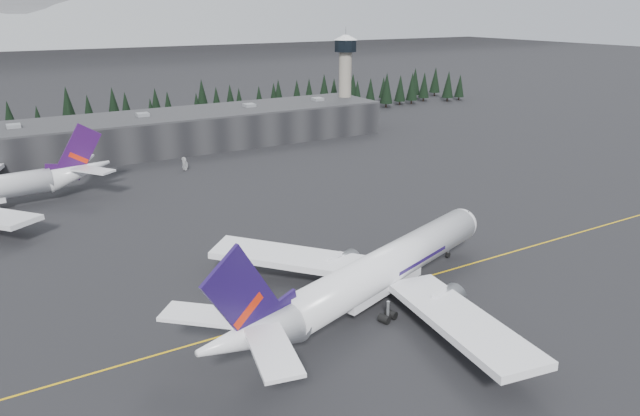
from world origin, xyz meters
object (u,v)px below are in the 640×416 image
jet_main (369,276)px  terminal (173,131)px  gse_vehicle_b (186,168)px  gse_vehicle_a (78,171)px  control_tower (345,71)px

jet_main → terminal: bearing=68.9°
jet_main → gse_vehicle_b: size_ratio=16.14×
terminal → gse_vehicle_b: 31.82m
terminal → gse_vehicle_a: (-35.27, -17.43, -5.52)m
terminal → control_tower: 76.98m
terminal → control_tower: (75.00, 3.00, 17.11)m
gse_vehicle_b → gse_vehicle_a: bearing=-124.4°
control_tower → gse_vehicle_a: 114.40m
terminal → gse_vehicle_b: (-5.59, -30.82, -5.58)m
terminal → control_tower: size_ratio=4.24×
terminal → jet_main: jet_main is taller
jet_main → gse_vehicle_a: jet_main is taller
terminal → gse_vehicle_a: 39.73m
jet_main → gse_vehicle_a: size_ratio=12.23×
jet_main → gse_vehicle_b: 100.35m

